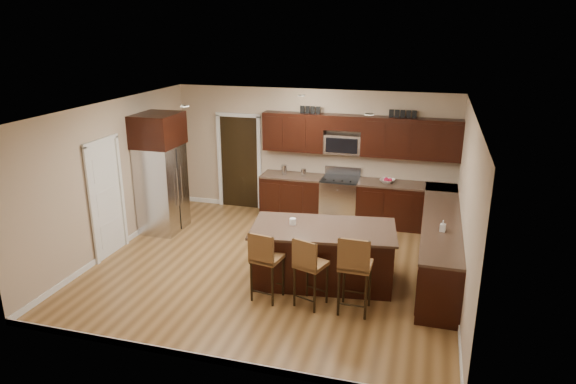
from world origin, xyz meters
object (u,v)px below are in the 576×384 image
(island, at_px, (323,256))
(refrigerator, at_px, (161,172))
(stool_right, at_px, (355,266))
(range, at_px, (340,199))
(stool_left, at_px, (265,258))
(stool_mid, at_px, (309,265))

(island, xyz_separation_m, refrigerator, (-3.53, 1.27, 0.78))
(stool_right, bearing_deg, refrigerator, 153.90)
(range, distance_m, refrigerator, 3.68)
(range, height_order, stool_left, range)
(range, bearing_deg, refrigerator, -156.26)
(island, relative_size, stool_left, 2.17)
(range, height_order, stool_right, stool_right)
(range, bearing_deg, stool_left, -97.34)
(stool_right, bearing_deg, stool_mid, -179.94)
(stool_mid, bearing_deg, refrigerator, 167.30)
(island, height_order, stool_left, stool_left)
(island, height_order, stool_mid, stool_mid)
(range, bearing_deg, island, -85.20)
(stool_mid, distance_m, stool_right, 0.66)
(stool_right, bearing_deg, stool_left, -179.34)
(island, bearing_deg, range, 86.87)
(stool_left, bearing_deg, island, 60.34)
(stool_right, bearing_deg, island, 127.51)
(stool_right, height_order, refrigerator, refrigerator)
(stool_left, bearing_deg, refrigerator, 152.83)
(stool_mid, relative_size, stool_right, 0.90)
(range, xyz_separation_m, stool_right, (0.86, -3.58, 0.27))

